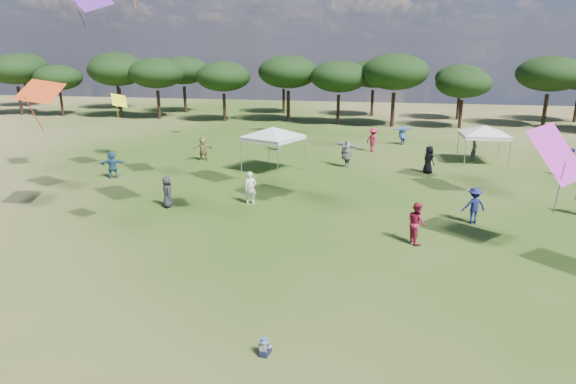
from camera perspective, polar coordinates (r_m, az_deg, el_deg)
name	(u,v)px	position (r m, az deg, el deg)	size (l,w,h in m)	color
tree_line	(387,73)	(55.83, 11.60, 13.64)	(108.78, 17.63, 7.77)	black
tent_left	(273,129)	(31.59, -1.80, 7.49)	(5.89, 5.89, 3.27)	gray
tent_right	(485,127)	(37.01, 22.33, 7.13)	(6.23, 6.23, 2.98)	gray
toddler	(265,348)	(13.20, -2.80, -17.95)	(0.36, 0.40, 0.52)	black
festival_crowd	(348,157)	(32.48, 7.08, 4.12)	(29.71, 24.03, 1.91)	#275575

